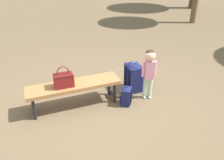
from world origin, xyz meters
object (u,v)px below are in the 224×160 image
at_px(backpack_large, 134,76).
at_px(backpack_small, 126,95).
at_px(handbag, 64,80).
at_px(park_bench, 74,87).
at_px(child_standing, 149,67).

bearing_deg(backpack_large, backpack_small, -114.07).
distance_m(handbag, backpack_large, 1.41).
xyz_separation_m(park_bench, backpack_large, (1.13, 0.46, -0.09)).
relative_size(handbag, backpack_small, 1.01).
relative_size(handbag, backpack_large, 0.61).
height_order(handbag, child_standing, child_standing).
bearing_deg(handbag, park_bench, 24.36).
distance_m(park_bench, child_standing, 1.37).
bearing_deg(park_bench, backpack_large, 22.06).
relative_size(park_bench, child_standing, 1.72).
bearing_deg(park_bench, backpack_small, -2.33).
bearing_deg(backpack_large, handbag, -157.68).
height_order(park_bench, backpack_small, park_bench).
height_order(handbag, backpack_large, handbag).
distance_m(handbag, backpack_small, 1.13).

